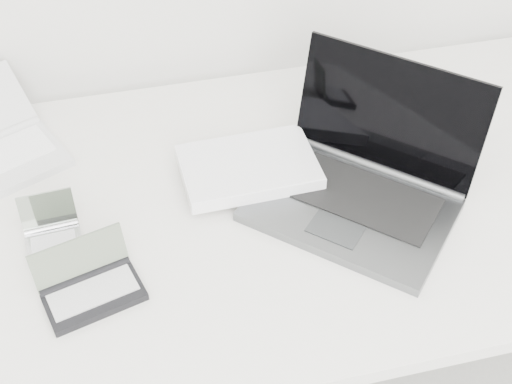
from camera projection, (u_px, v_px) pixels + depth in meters
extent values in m
cube|color=white|center=(266.00, 203.00, 1.35)|extent=(1.60, 0.80, 0.03)
cylinder|color=silver|center=(497.00, 164.00, 1.97)|extent=(0.04, 0.04, 0.70)
cube|color=#595B5E|center=(350.00, 210.00, 1.30)|extent=(0.42, 0.42, 0.02)
cube|color=black|center=(358.00, 195.00, 1.31)|extent=(0.30, 0.30, 0.00)
cube|color=black|center=(390.00, 115.00, 1.31)|extent=(0.30, 0.28, 0.22)
cylinder|color=#595B5E|center=(377.00, 168.00, 1.37)|extent=(0.27, 0.25, 0.02)
cube|color=#35383A|center=(335.00, 229.00, 1.25)|extent=(0.11, 0.11, 0.00)
cube|color=white|center=(249.00, 167.00, 1.35)|extent=(0.26, 0.18, 0.03)
cube|color=white|center=(249.00, 162.00, 1.34)|extent=(0.25, 0.17, 0.00)
cube|color=silver|center=(3.00, 165.00, 1.39)|extent=(0.27, 0.24, 0.02)
cube|color=silver|center=(55.00, 245.00, 1.24)|extent=(0.10, 0.08, 0.01)
cube|color=#B7B7BB|center=(54.00, 242.00, 1.24)|extent=(0.08, 0.05, 0.00)
cube|color=#9AA799|center=(47.00, 210.00, 1.25)|extent=(0.10, 0.03, 0.07)
cylinder|color=silver|center=(52.00, 228.00, 1.26)|extent=(0.09, 0.02, 0.01)
cube|color=black|center=(95.00, 298.00, 1.16)|extent=(0.17, 0.12, 0.01)
cube|color=#ABABAB|center=(93.00, 292.00, 1.16)|extent=(0.15, 0.09, 0.00)
cube|color=#616C59|center=(79.00, 258.00, 1.16)|extent=(0.16, 0.07, 0.07)
cylinder|color=black|center=(86.00, 277.00, 1.18)|extent=(0.15, 0.06, 0.02)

